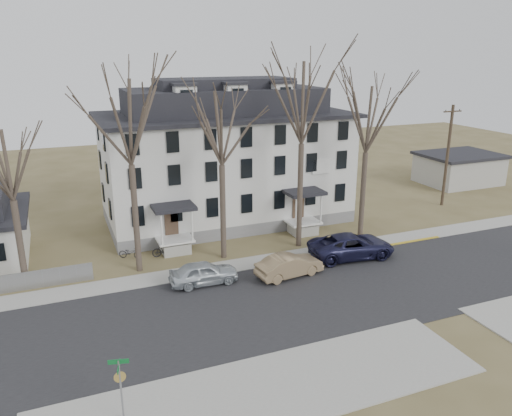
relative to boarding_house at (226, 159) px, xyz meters
name	(u,v)px	position (x,y,z in m)	size (l,w,h in m)	color
ground	(359,306)	(2.00, -17.95, -5.38)	(120.00, 120.00, 0.00)	brown
main_road	(341,291)	(2.00, -15.95, -5.38)	(120.00, 10.00, 0.04)	#27272A
far_sidewalk	(297,256)	(2.00, -9.95, -5.38)	(120.00, 2.00, 0.08)	#A09F97
near_sidewalk_left	(267,392)	(-6.00, -22.95, -5.38)	(20.00, 5.00, 0.08)	#A09F97
yellow_curb	(363,250)	(7.00, -10.85, -5.38)	(14.00, 0.25, 0.06)	gold
boarding_house	(226,159)	(0.00, 0.00, 0.00)	(20.80, 12.36, 12.05)	slate
distant_building	(459,168)	(28.00, 2.05, -3.70)	(8.50, 6.50, 3.35)	#A09F97
tree_far_left	(128,116)	(-9.00, -8.15, 4.96)	(8.40, 8.40, 13.72)	#473B31
tree_mid_left	(221,123)	(-3.00, -8.15, 4.22)	(7.80, 7.80, 12.74)	#473B31
tree_center	(303,97)	(3.00, -8.15, 5.71)	(9.00, 9.00, 14.70)	#473B31
tree_mid_right	(368,115)	(8.50, -8.15, 4.22)	(7.80, 7.80, 12.74)	#473B31
tree_bungalow	(7,161)	(-16.00, -8.15, 2.74)	(6.60, 6.60, 10.78)	#473B31
utility_pole_far	(448,155)	(20.50, -3.95, -0.47)	(2.00, 0.28, 9.50)	#3D3023
car_silver	(204,273)	(-5.54, -11.80, -4.64)	(1.75, 4.34, 1.48)	silver
car_tan	(289,266)	(-0.04, -12.82, -4.63)	(1.58, 4.52, 1.49)	#957C58
car_navy	(352,246)	(5.46, -11.63, -4.53)	(2.83, 6.14, 1.71)	#1A1B39
bicycle_left	(130,253)	(-9.27, -5.93, -4.95)	(0.57, 1.65, 0.87)	black
bicycle_right	(164,250)	(-6.95, -6.50, -4.86)	(0.48, 1.72, 1.03)	black
street_sign	(120,381)	(-12.01, -22.40, -3.53)	(0.81, 0.81, 2.83)	gray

